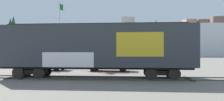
# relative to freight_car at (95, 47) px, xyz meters

# --- Properties ---
(ground_plane) EXTENTS (260.00, 260.00, 0.00)m
(ground_plane) POSITION_rel_freight_car_xyz_m (-1.32, 0.00, -2.49)
(ground_plane) COLOR slate
(track) EXTENTS (60.01, 2.82, 0.08)m
(track) POSITION_rel_freight_car_xyz_m (-1.17, 0.01, -2.45)
(track) COLOR #4C4742
(track) RESTS_ON ground_plane
(freight_car) EXTENTS (15.31, 3.02, 4.40)m
(freight_car) POSITION_rel_freight_car_xyz_m (0.00, 0.00, 0.00)
(freight_car) COLOR #33383D
(freight_car) RESTS_ON ground_plane
(flagpole) EXTENTS (0.60, 1.42, 8.70)m
(flagpole) POSITION_rel_freight_car_xyz_m (-6.19, 10.01, 3.04)
(flagpole) COLOR silver
(flagpole) RESTS_ON ground_plane
(hillside) EXTENTS (140.59, 35.31, 17.18)m
(hillside) POSITION_rel_freight_car_xyz_m (-1.25, 77.29, 3.88)
(hillside) COLOR silver
(hillside) RESTS_ON ground_plane
(parked_car_blue) EXTENTS (4.22, 2.22, 1.62)m
(parked_car_blue) POSITION_rel_freight_car_xyz_m (-6.30, 5.99, -1.68)
(parked_car_blue) COLOR navy
(parked_car_blue) RESTS_ON ground_plane
(parked_car_red) EXTENTS (4.74, 2.33, 1.58)m
(parked_car_red) POSITION_rel_freight_car_xyz_m (0.61, 5.53, -1.70)
(parked_car_red) COLOR #B21E1E
(parked_car_red) RESTS_ON ground_plane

